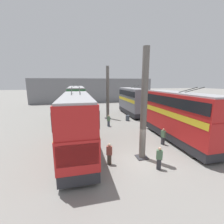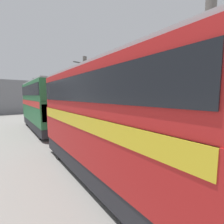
{
  "view_description": "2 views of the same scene",
  "coord_description": "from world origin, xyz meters",
  "px_view_note": "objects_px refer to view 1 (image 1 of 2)",
  "views": [
    {
      "loc": [
        -10.05,
        5.01,
        6.17
      ],
      "look_at": [
        11.44,
        -0.03,
        1.7
      ],
      "focal_mm": 24.0,
      "sensor_mm": 36.0,
      "label": 1
    },
    {
      "loc": [
        -2.97,
        8.84,
        3.81
      ],
      "look_at": [
        10.43,
        -1.23,
        2.0
      ],
      "focal_mm": 24.0,
      "sensor_mm": 36.0,
      "label": 2
    }
  ],
  "objects_px": {
    "bus_left_near": "(179,114)",
    "person_by_left_row": "(163,136)",
    "person_by_right_row": "(109,153)",
    "bus_left_far": "(132,100)",
    "bus_right_near": "(77,121)",
    "person_aisle_foreground": "(159,158)",
    "oil_drum": "(128,118)",
    "bus_right_far": "(77,101)",
    "person_aisle_midway": "(109,120)"
  },
  "relations": [
    {
      "from": "person_by_left_row",
      "to": "person_aisle_midway",
      "type": "height_order",
      "value": "person_by_left_row"
    },
    {
      "from": "bus_right_near",
      "to": "person_aisle_foreground",
      "type": "height_order",
      "value": "bus_right_near"
    },
    {
      "from": "bus_right_far",
      "to": "person_by_right_row",
      "type": "distance_m",
      "value": 15.19
    },
    {
      "from": "bus_right_far",
      "to": "bus_left_far",
      "type": "bearing_deg",
      "value": -81.83
    },
    {
      "from": "bus_left_near",
      "to": "bus_left_far",
      "type": "bearing_deg",
      "value": 0.0
    },
    {
      "from": "bus_right_far",
      "to": "oil_drum",
      "type": "relative_size",
      "value": 12.02
    },
    {
      "from": "bus_left_far",
      "to": "person_aisle_foreground",
      "type": "xyz_separation_m",
      "value": [
        -17.77,
        4.62,
        -1.96
      ]
    },
    {
      "from": "person_aisle_midway",
      "to": "person_aisle_foreground",
      "type": "height_order",
      "value": "person_aisle_foreground"
    },
    {
      "from": "person_aisle_midway",
      "to": "person_aisle_foreground",
      "type": "xyz_separation_m",
      "value": [
        -11.12,
        -1.32,
        0.02
      ]
    },
    {
      "from": "oil_drum",
      "to": "bus_right_near",
      "type": "bearing_deg",
      "value": 140.42
    },
    {
      "from": "person_by_left_row",
      "to": "bus_left_near",
      "type": "bearing_deg",
      "value": -6.55
    },
    {
      "from": "bus_left_far",
      "to": "person_aisle_foreground",
      "type": "bearing_deg",
      "value": 165.42
    },
    {
      "from": "person_aisle_midway",
      "to": "person_by_right_row",
      "type": "bearing_deg",
      "value": -49.21
    },
    {
      "from": "bus_right_far",
      "to": "person_aisle_midway",
      "type": "distance_m",
      "value": 7.06
    },
    {
      "from": "bus_right_far",
      "to": "person_aisle_foreground",
      "type": "bearing_deg",
      "value": -161.12
    },
    {
      "from": "person_by_left_row",
      "to": "bus_right_near",
      "type": "bearing_deg",
      "value": 158.28
    },
    {
      "from": "bus_right_near",
      "to": "person_aisle_foreground",
      "type": "bearing_deg",
      "value": -125.28
    },
    {
      "from": "bus_left_near",
      "to": "bus_right_near",
      "type": "height_order",
      "value": "bus_left_near"
    },
    {
      "from": "bus_right_far",
      "to": "bus_right_near",
      "type": "bearing_deg",
      "value": -180.0
    },
    {
      "from": "bus_left_near",
      "to": "person_aisle_midway",
      "type": "height_order",
      "value": "bus_left_near"
    },
    {
      "from": "bus_left_far",
      "to": "person_by_left_row",
      "type": "height_order",
      "value": "bus_left_far"
    },
    {
      "from": "person_by_right_row",
      "to": "bus_left_far",
      "type": "bearing_deg",
      "value": 174.04
    },
    {
      "from": "bus_left_far",
      "to": "person_aisle_foreground",
      "type": "distance_m",
      "value": 18.47
    },
    {
      "from": "bus_left_far",
      "to": "person_aisle_midway",
      "type": "distance_m",
      "value": 9.14
    },
    {
      "from": "bus_right_far",
      "to": "person_by_left_row",
      "type": "bearing_deg",
      "value": -146.64
    },
    {
      "from": "person_aisle_midway",
      "to": "oil_drum",
      "type": "height_order",
      "value": "person_aisle_midway"
    },
    {
      "from": "person_aisle_midway",
      "to": "person_by_right_row",
      "type": "xyz_separation_m",
      "value": [
        -9.67,
        1.99,
        0.02
      ]
    },
    {
      "from": "bus_right_near",
      "to": "bus_right_far",
      "type": "relative_size",
      "value": 0.94
    },
    {
      "from": "bus_left_near",
      "to": "person_by_left_row",
      "type": "bearing_deg",
      "value": 104.12
    },
    {
      "from": "oil_drum",
      "to": "bus_left_far",
      "type": "bearing_deg",
      "value": -28.38
    },
    {
      "from": "bus_left_near",
      "to": "person_aisle_midway",
      "type": "distance_m",
      "value": 9.29
    },
    {
      "from": "bus_left_far",
      "to": "person_by_left_row",
      "type": "xyz_separation_m",
      "value": [
        -13.98,
        1.96,
        -1.97
      ]
    },
    {
      "from": "bus_right_near",
      "to": "person_by_right_row",
      "type": "bearing_deg",
      "value": -137.76
    },
    {
      "from": "person_by_left_row",
      "to": "person_aisle_foreground",
      "type": "distance_m",
      "value": 4.63
    },
    {
      "from": "person_aisle_midway",
      "to": "oil_drum",
      "type": "relative_size",
      "value": 1.84
    },
    {
      "from": "person_aisle_midway",
      "to": "person_by_right_row",
      "type": "relative_size",
      "value": 0.98
    },
    {
      "from": "person_by_left_row",
      "to": "oil_drum",
      "type": "bearing_deg",
      "value": 71.5
    },
    {
      "from": "bus_left_far",
      "to": "person_by_left_row",
      "type": "distance_m",
      "value": 14.25
    },
    {
      "from": "bus_left_near",
      "to": "person_by_left_row",
      "type": "xyz_separation_m",
      "value": [
        -0.49,
        1.96,
        -2.04
      ]
    },
    {
      "from": "bus_right_near",
      "to": "bus_right_far",
      "type": "bearing_deg",
      "value": 0.0
    },
    {
      "from": "bus_left_far",
      "to": "bus_right_near",
      "type": "height_order",
      "value": "bus_right_near"
    },
    {
      "from": "bus_left_near",
      "to": "person_by_left_row",
      "type": "distance_m",
      "value": 2.87
    },
    {
      "from": "bus_left_far",
      "to": "bus_right_far",
      "type": "bearing_deg",
      "value": 98.17
    },
    {
      "from": "bus_right_near",
      "to": "person_by_left_row",
      "type": "xyz_separation_m",
      "value": [
        -0.15,
        -8.24,
        -2.02
      ]
    },
    {
      "from": "bus_left_far",
      "to": "oil_drum",
      "type": "distance_m",
      "value": 5.45
    },
    {
      "from": "bus_left_near",
      "to": "person_aisle_foreground",
      "type": "height_order",
      "value": "bus_left_near"
    },
    {
      "from": "bus_right_far",
      "to": "person_by_left_row",
      "type": "xyz_separation_m",
      "value": [
        -12.52,
        -8.24,
        -2.18
      ]
    },
    {
      "from": "bus_right_far",
      "to": "oil_drum",
      "type": "distance_m",
      "value": 8.77
    },
    {
      "from": "person_by_left_row",
      "to": "oil_drum",
      "type": "distance_m",
      "value": 9.69
    },
    {
      "from": "bus_left_near",
      "to": "bus_right_near",
      "type": "xyz_separation_m",
      "value": [
        -0.34,
        10.2,
        -0.02
      ]
    }
  ]
}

